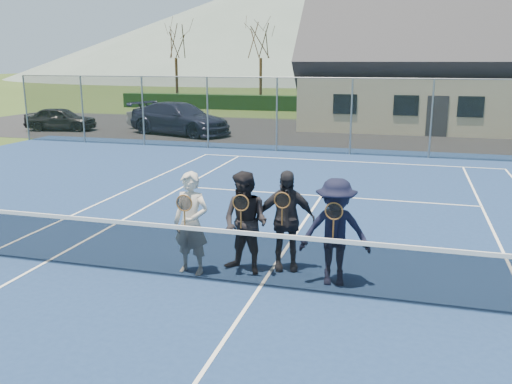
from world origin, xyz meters
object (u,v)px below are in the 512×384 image
Objects in this scene: car_c at (180,119)px; player_d at (335,232)px; clubhouse at (448,54)px; player_a at (191,223)px; tennis_net at (260,257)px; car_a at (61,119)px; player_b at (246,223)px; car_b at (161,118)px; player_c at (285,220)px.

car_c is 19.67m from player_d.
car_c is 14.92m from clubhouse.
tennis_net is at bearing -12.61° from player_a.
player_d is at bearing -131.50° from car_c.
player_a is at bearing -102.66° from clubhouse.
car_c is at bearing 114.14° from player_a.
player_d is (16.89, -16.63, 0.29)m from car_a.
car_a is at bearing 132.83° from player_b.
car_a is at bearing 125.92° from car_b.
player_d is (-2.86, -23.52, -3.07)m from clubhouse.
clubhouse is 8.67× the size of player_c.
player_a is 1.00× the size of player_d.
player_b and player_d have the same top height.
tennis_net is 6.49× the size of player_c.
car_c reaches higher than car_b.
clubhouse is (4.00, 24.00, 3.45)m from tennis_net.
clubhouse reaches higher than car_a.
car_b is 20.98m from player_c.
player_a is 1.65m from player_c.
player_b is 0.72m from player_c.
clubhouse reaches higher than tennis_net.
player_d reaches higher than tennis_net.
player_a reaches higher than car_b.
clubhouse is 24.49m from player_a.
tennis_net is 1.41m from player_a.
car_c is 3.08× the size of player_d.
clubhouse is (12.97, 6.65, 3.19)m from car_c.
tennis_net is at bearing -157.27° from player_d.
car_a is 22.15m from player_a.
player_b reaches higher than tennis_net.
car_b is at bearing -160.65° from clubhouse.
player_c is at bearing 22.12° from player_a.
player_b is at bearing -100.69° from clubhouse.
player_b is at bearing -147.58° from car_a.
clubhouse is 8.67× the size of player_b.
car_a is 0.94× the size of car_b.
car_b is 20.96m from player_b.
car_c is at bearing 117.33° from tennis_net.
car_c is at bearing -152.86° from clubhouse.
player_a is 1.00× the size of player_c.
player_d is (1.14, 0.48, 0.38)m from tennis_net.
player_d is (11.84, -18.36, 0.28)m from car_b.
player_d is (0.94, -0.44, -0.00)m from player_c.
car_a is 5.34m from car_b.
player_b is at bearing -135.44° from car_c.
player_b is (10.28, -18.27, 0.28)m from car_b.
player_c reaches higher than car_c.
player_c is at bearing -145.83° from car_a.
clubhouse is (19.75, 6.89, 3.36)m from car_a.
player_d reaches higher than car_c.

